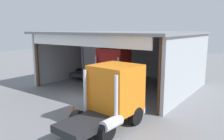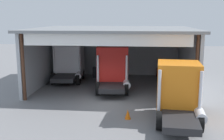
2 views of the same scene
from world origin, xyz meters
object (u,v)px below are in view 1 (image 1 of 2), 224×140
object	(u,v)px
tool_cart	(123,72)
traffic_cone	(73,110)
oil_drum	(181,78)
truck_white_center_right_bay	(96,61)
truck_orange_yard_outside	(112,94)
truck_red_left_bay	(112,68)

from	to	relation	value
tool_cart	traffic_cone	xyz separation A→B (m)	(3.48, -11.05, -0.22)
oil_drum	tool_cart	distance (m)	6.20
truck_white_center_right_bay	oil_drum	xyz separation A→B (m)	(8.53, 2.76, -1.30)
oil_drum	tool_cart	bearing A→B (deg)	-170.50
truck_orange_yard_outside	tool_cart	distance (m)	12.65
truck_orange_yard_outside	traffic_cone	size ratio (longest dim) A/B	9.23
truck_white_center_right_bay	truck_red_left_bay	distance (m)	5.33
truck_white_center_right_bay	tool_cart	world-z (taller)	truck_white_center_right_bay
truck_orange_yard_outside	truck_white_center_right_bay	bearing A→B (deg)	137.77
truck_white_center_right_bay	truck_orange_yard_outside	xyz separation A→B (m)	(8.76, -9.13, -0.00)
truck_red_left_bay	truck_orange_yard_outside	distance (m)	7.51
truck_orange_yard_outside	tool_cart	size ratio (longest dim) A/B	5.17
tool_cart	truck_orange_yard_outside	bearing A→B (deg)	-59.71
traffic_cone	oil_drum	bearing A→B (deg)	77.65
truck_white_center_right_bay	tool_cart	bearing A→B (deg)	32.29
truck_red_left_bay	tool_cart	distance (m)	5.33
truck_white_center_right_bay	traffic_cone	size ratio (longest dim) A/B	8.63
oil_drum	traffic_cone	bearing A→B (deg)	-102.35
truck_red_left_bay	oil_drum	world-z (taller)	truck_red_left_bay
truck_red_left_bay	tool_cart	size ratio (longest dim) A/B	4.58
truck_red_left_bay	oil_drum	size ratio (longest dim) A/B	5.33
truck_red_left_bay	oil_drum	xyz separation A→B (m)	(4.14, 5.79, -1.41)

